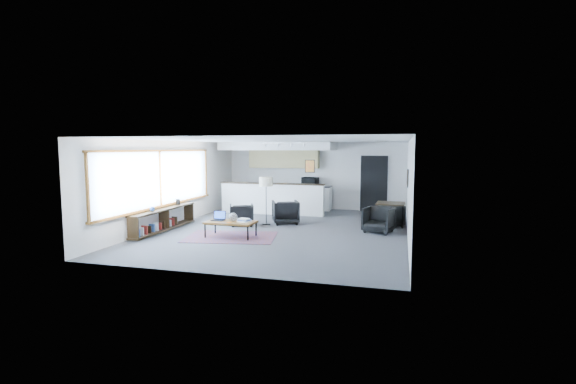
% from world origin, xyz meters
% --- Properties ---
extents(room, '(7.02, 9.02, 2.62)m').
position_xyz_m(room, '(0.00, 0.00, 1.30)').
color(room, '#49494B').
rests_on(room, ground).
extents(window, '(0.10, 5.95, 1.66)m').
position_xyz_m(window, '(-3.46, -0.90, 1.46)').
color(window, '#8CBFFF').
rests_on(window, room).
extents(console, '(0.35, 3.00, 0.80)m').
position_xyz_m(console, '(-3.30, -1.05, 0.33)').
color(console, black).
rests_on(console, floor).
extents(kitchenette, '(4.20, 1.96, 2.60)m').
position_xyz_m(kitchenette, '(-1.20, 3.71, 1.38)').
color(kitchenette, white).
rests_on(kitchenette, floor).
extents(doorway, '(1.10, 0.12, 2.15)m').
position_xyz_m(doorway, '(2.30, 4.42, 1.07)').
color(doorway, black).
rests_on(doorway, room).
extents(track_light, '(1.60, 0.07, 0.15)m').
position_xyz_m(track_light, '(-0.59, 2.20, 2.53)').
color(track_light, silver).
rests_on(track_light, room).
extents(wall_art_lower, '(0.03, 0.38, 0.48)m').
position_xyz_m(wall_art_lower, '(3.47, 0.40, 1.55)').
color(wall_art_lower, black).
rests_on(wall_art_lower, room).
extents(wall_art_upper, '(0.03, 0.34, 0.44)m').
position_xyz_m(wall_art_upper, '(3.47, 1.70, 1.50)').
color(wall_art_upper, black).
rests_on(wall_art_upper, room).
extents(kilim_rug, '(2.61, 2.00, 0.01)m').
position_xyz_m(kilim_rug, '(-1.07, -1.34, 0.01)').
color(kilim_rug, '#5C3648').
rests_on(kilim_rug, floor).
extents(coffee_table, '(1.32, 0.72, 0.43)m').
position_xyz_m(coffee_table, '(-1.07, -1.34, 0.40)').
color(coffee_table, brown).
rests_on(coffee_table, floor).
extents(laptop, '(0.34, 0.28, 0.24)m').
position_xyz_m(laptop, '(-1.46, -1.24, 0.50)').
color(laptop, black).
rests_on(laptop, coffee_table).
extents(ceramic_pot, '(0.23, 0.23, 0.23)m').
position_xyz_m(ceramic_pot, '(-1.02, -1.30, 0.54)').
color(ceramic_pot, gray).
rests_on(ceramic_pot, coffee_table).
extents(book_stack, '(0.38, 0.34, 0.10)m').
position_xyz_m(book_stack, '(-0.69, -1.34, 0.47)').
color(book_stack, silver).
rests_on(book_stack, coffee_table).
extents(coaster, '(0.14, 0.14, 0.01)m').
position_xyz_m(coaster, '(-1.05, -1.53, 0.43)').
color(coaster, '#E5590C').
rests_on(coaster, coffee_table).
extents(armchair_left, '(0.91, 0.89, 0.73)m').
position_xyz_m(armchair_left, '(-1.43, 0.34, 0.36)').
color(armchair_left, black).
rests_on(armchair_left, floor).
extents(armchair_right, '(1.02, 0.99, 0.81)m').
position_xyz_m(armchair_right, '(-0.20, 0.99, 0.41)').
color(armchair_right, black).
rests_on(armchair_right, floor).
extents(floor_lamp, '(0.53, 0.53, 1.48)m').
position_xyz_m(floor_lamp, '(-0.74, 0.68, 1.29)').
color(floor_lamp, black).
rests_on(floor_lamp, floor).
extents(dining_table, '(0.87, 0.87, 0.71)m').
position_xyz_m(dining_table, '(3.00, 1.51, 0.65)').
color(dining_table, black).
rests_on(dining_table, floor).
extents(dining_chair_near, '(0.79, 0.76, 0.67)m').
position_xyz_m(dining_chair_near, '(2.71, 0.35, 0.34)').
color(dining_chair_near, black).
rests_on(dining_chair_near, floor).
extents(dining_chair_far, '(0.76, 0.73, 0.64)m').
position_xyz_m(dining_chair_far, '(3.00, 1.47, 0.32)').
color(dining_chair_far, black).
rests_on(dining_chair_far, floor).
extents(microwave, '(0.64, 0.42, 0.40)m').
position_xyz_m(microwave, '(-0.10, 4.15, 1.13)').
color(microwave, black).
rests_on(microwave, kitchenette).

